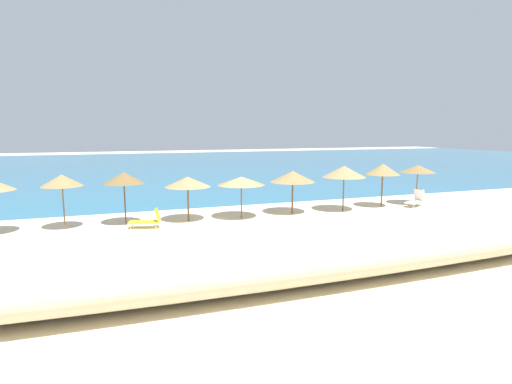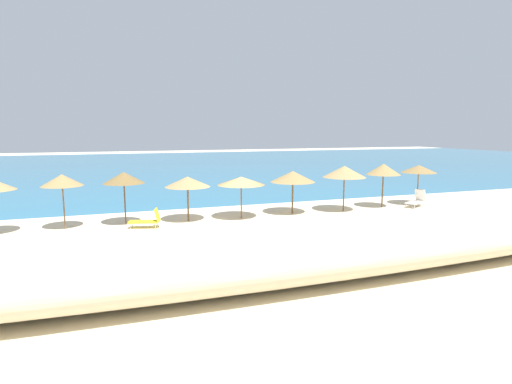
# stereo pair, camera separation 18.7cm
# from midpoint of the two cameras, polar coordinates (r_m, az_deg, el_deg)

# --- Properties ---
(ground_plane) EXTENTS (160.00, 160.00, 0.00)m
(ground_plane) POSITION_cam_midpoint_polar(r_m,az_deg,el_deg) (21.74, -2.14, -4.36)
(ground_plane) COLOR beige
(sea_water) EXTENTS (160.00, 65.35, 0.01)m
(sea_water) POSITION_cam_midpoint_polar(r_m,az_deg,el_deg) (58.48, -13.46, 3.53)
(sea_water) COLOR teal
(sea_water) RESTS_ON ground_plane
(dune_ridge) EXTENTS (42.60, 4.86, 1.88)m
(dune_ridge) POSITION_cam_midpoint_polar(r_m,az_deg,el_deg) (14.23, 7.84, -7.46)
(dune_ridge) COLOR beige
(dune_ridge) RESTS_ON ground_plane
(beach_umbrella_1) EXTENTS (1.97, 1.97, 2.72)m
(beach_umbrella_1) POSITION_cam_midpoint_polar(r_m,az_deg,el_deg) (22.16, -25.38, 1.45)
(beach_umbrella_1) COLOR brown
(beach_umbrella_1) RESTS_ON ground_plane
(beach_umbrella_2) EXTENTS (2.08, 2.08, 2.74)m
(beach_umbrella_2) POSITION_cam_midpoint_polar(r_m,az_deg,el_deg) (22.10, -17.97, 1.86)
(beach_umbrella_2) COLOR brown
(beach_umbrella_2) RESTS_ON ground_plane
(beach_umbrella_3) EXTENTS (2.41, 2.41, 2.41)m
(beach_umbrella_3) POSITION_cam_midpoint_polar(r_m,az_deg,el_deg) (22.24, -9.63, 1.38)
(beach_umbrella_3) COLOR brown
(beach_umbrella_3) RESTS_ON ground_plane
(beach_umbrella_4) EXTENTS (2.60, 2.60, 2.32)m
(beach_umbrella_4) POSITION_cam_midpoint_polar(r_m,az_deg,el_deg) (22.66, -2.28, 1.54)
(beach_umbrella_4) COLOR brown
(beach_umbrella_4) RESTS_ON ground_plane
(beach_umbrella_5) EXTENTS (2.58, 2.58, 2.50)m
(beach_umbrella_5) POSITION_cam_midpoint_polar(r_m,az_deg,el_deg) (24.05, 4.84, 2.13)
(beach_umbrella_5) COLOR brown
(beach_umbrella_5) RESTS_ON ground_plane
(beach_umbrella_6) EXTENTS (2.57, 2.57, 2.74)m
(beach_umbrella_6) POSITION_cam_midpoint_polar(r_m,az_deg,el_deg) (25.26, 11.82, 2.77)
(beach_umbrella_6) COLOR brown
(beach_umbrella_6) RESTS_ON ground_plane
(beach_umbrella_7) EXTENTS (2.11, 2.11, 2.77)m
(beach_umbrella_7) POSITION_cam_midpoint_polar(r_m,az_deg,el_deg) (27.13, 16.87, 3.02)
(beach_umbrella_7) COLOR brown
(beach_umbrella_7) RESTS_ON ground_plane
(beach_umbrella_8) EXTENTS (2.24, 2.24, 2.61)m
(beach_umbrella_8) POSITION_cam_midpoint_polar(r_m,az_deg,el_deg) (28.82, 21.20, 3.00)
(beach_umbrella_8) COLOR brown
(beach_umbrella_8) RESTS_ON ground_plane
(lounge_chair_0) EXTENTS (1.63, 0.97, 0.98)m
(lounge_chair_0) POSITION_cam_midpoint_polar(r_m,az_deg,el_deg) (21.36, -14.93, -3.76)
(lounge_chair_0) COLOR yellow
(lounge_chair_0) RESTS_ON ground_plane
(lounge_chair_1) EXTENTS (1.68, 1.23, 1.08)m
(lounge_chair_1) POSITION_cam_midpoint_polar(r_m,az_deg,el_deg) (28.38, 20.97, -1.03)
(lounge_chair_1) COLOR white
(lounge_chair_1) RESTS_ON ground_plane
(beach_ball) EXTENTS (0.38, 0.38, 0.38)m
(beach_ball) POSITION_cam_midpoint_polar(r_m,az_deg,el_deg) (19.89, 2.06, -5.01)
(beach_ball) COLOR red
(beach_ball) RESTS_ON ground_plane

